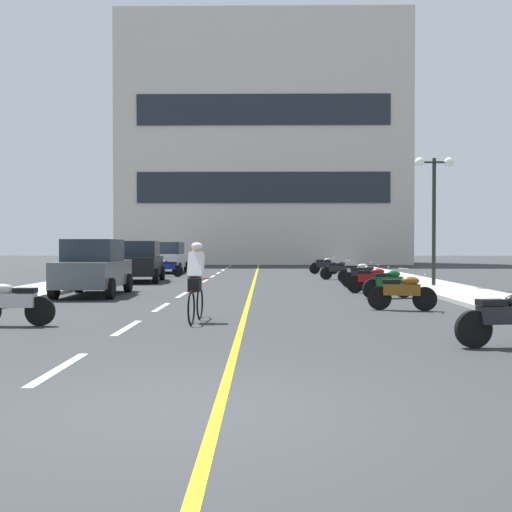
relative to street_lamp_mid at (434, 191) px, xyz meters
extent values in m
plane|color=#2D3033|center=(-7.11, 3.81, -3.68)|extent=(140.00, 140.00, 0.00)
cube|color=#A8A8A3|center=(-14.31, 6.81, -3.62)|extent=(2.40, 72.00, 0.12)
cube|color=#A8A8A3|center=(0.09, 6.81, -3.62)|extent=(2.40, 72.00, 0.12)
cube|color=silver|center=(-9.11, -15.19, -3.67)|extent=(0.14, 2.20, 0.01)
cube|color=silver|center=(-9.11, -11.19, -3.67)|extent=(0.14, 2.20, 0.01)
cube|color=silver|center=(-9.11, -7.19, -3.67)|extent=(0.14, 2.20, 0.01)
cube|color=silver|center=(-9.11, -3.19, -3.67)|extent=(0.14, 2.20, 0.01)
cube|color=silver|center=(-9.11, 0.81, -3.67)|extent=(0.14, 2.20, 0.01)
cube|color=silver|center=(-9.11, 4.81, -3.67)|extent=(0.14, 2.20, 0.01)
cube|color=silver|center=(-9.11, 8.81, -3.67)|extent=(0.14, 2.20, 0.01)
cube|color=silver|center=(-9.11, 12.81, -3.67)|extent=(0.14, 2.20, 0.01)
cube|color=silver|center=(-9.11, 16.81, -3.67)|extent=(0.14, 2.20, 0.01)
cube|color=silver|center=(-9.11, 20.81, -3.67)|extent=(0.14, 2.20, 0.01)
cube|color=silver|center=(-9.11, 24.81, -3.67)|extent=(0.14, 2.20, 0.01)
cube|color=silver|center=(-9.11, 28.81, -3.67)|extent=(0.14, 2.20, 0.01)
cube|color=gold|center=(-6.86, 6.81, -3.67)|extent=(0.12, 66.00, 0.01)
cube|color=beige|center=(-6.49, 32.54, 7.09)|extent=(25.12, 9.46, 21.53)
cube|color=#1E232D|center=(-6.49, 27.76, 2.78)|extent=(21.10, 0.10, 2.58)
cube|color=#1E232D|center=(-6.49, 27.76, 9.24)|extent=(21.10, 0.10, 2.58)
cylinder|color=black|center=(0.00, 0.00, -1.16)|extent=(0.14, 0.14, 4.79)
cylinder|color=black|center=(0.00, 0.00, 1.09)|extent=(1.10, 0.08, 0.08)
sphere|color=white|center=(-0.55, 0.00, 1.09)|extent=(0.36, 0.36, 0.36)
sphere|color=white|center=(0.55, 0.00, 1.09)|extent=(0.36, 0.36, 0.36)
cylinder|color=black|center=(-12.85, -2.06, -3.36)|extent=(0.24, 0.65, 0.64)
cylinder|color=black|center=(-11.15, -2.01, -3.36)|extent=(0.24, 0.65, 0.64)
cylinder|color=black|center=(-12.76, -4.86, -3.36)|extent=(0.24, 0.65, 0.64)
cylinder|color=black|center=(-11.06, -4.81, -3.36)|extent=(0.24, 0.65, 0.64)
cube|color=#4C5156|center=(-11.95, -3.43, -2.96)|extent=(1.83, 4.25, 0.80)
cube|color=#1E2833|center=(-11.95, -3.43, -2.21)|extent=(1.63, 2.25, 0.70)
cylinder|color=black|center=(-12.91, 5.35, -3.36)|extent=(0.26, 0.65, 0.64)
cylinder|color=black|center=(-11.22, 5.47, -3.36)|extent=(0.26, 0.65, 0.64)
cylinder|color=black|center=(-12.71, 2.56, -3.36)|extent=(0.26, 0.65, 0.64)
cylinder|color=black|center=(-11.02, 2.68, -3.36)|extent=(0.26, 0.65, 0.64)
cube|color=black|center=(-11.96, 4.02, -2.96)|extent=(1.99, 4.31, 0.80)
cube|color=#1E2833|center=(-11.96, 4.02, -2.21)|extent=(1.71, 2.30, 0.70)
cylinder|color=black|center=(-12.92, 14.43, -3.36)|extent=(0.23, 0.64, 0.64)
cylinder|color=black|center=(-11.22, 14.40, -3.36)|extent=(0.23, 0.64, 0.64)
cylinder|color=black|center=(-12.96, 11.63, -3.36)|extent=(0.23, 0.64, 0.64)
cylinder|color=black|center=(-11.26, 11.60, -3.36)|extent=(0.23, 0.64, 0.64)
cube|color=#B7B7BC|center=(-12.09, 13.02, -2.96)|extent=(1.77, 4.23, 0.80)
cube|color=#1E2833|center=(-12.09, 13.02, -2.21)|extent=(1.60, 2.23, 0.70)
cylinder|color=black|center=(-3.10, -13.50, -3.38)|extent=(0.61, 0.20, 0.60)
cube|color=black|center=(-2.56, -13.41, -3.16)|extent=(0.93, 0.42, 0.28)
cube|color=black|center=(-2.81, -13.45, -2.96)|extent=(0.47, 0.31, 0.10)
cylinder|color=black|center=(-10.93, -10.96, -3.38)|extent=(0.60, 0.11, 0.60)
cube|color=#B2B2B7|center=(-11.48, -10.95, -3.16)|extent=(0.90, 0.29, 0.28)
ellipsoid|color=#B2B2B7|center=(-11.68, -10.95, -2.94)|extent=(0.44, 0.24, 0.22)
cube|color=black|center=(-11.23, -10.95, -2.96)|extent=(0.44, 0.24, 0.10)
cylinder|color=black|center=(-2.44, -8.02, -3.38)|extent=(0.61, 0.24, 0.60)
cylinder|color=black|center=(-3.51, -7.77, -3.38)|extent=(0.61, 0.24, 0.60)
cube|color=brown|center=(-2.97, -7.90, -3.16)|extent=(0.94, 0.48, 0.28)
ellipsoid|color=brown|center=(-2.78, -7.94, -2.94)|extent=(0.48, 0.34, 0.22)
cube|color=black|center=(-3.22, -7.84, -2.96)|extent=(0.48, 0.34, 0.10)
cylinder|color=silver|center=(-2.44, -8.02, -2.78)|extent=(0.17, 0.59, 0.03)
cylinder|color=black|center=(-2.08, -4.18, -3.38)|extent=(0.60, 0.28, 0.60)
cylinder|color=black|center=(-3.13, -4.51, -3.38)|extent=(0.60, 0.28, 0.60)
cube|color=#0C4C19|center=(-2.61, -4.34, -3.16)|extent=(0.94, 0.54, 0.28)
ellipsoid|color=#0C4C19|center=(-2.42, -4.28, -2.94)|extent=(0.49, 0.36, 0.22)
cube|color=black|center=(-2.84, -4.42, -2.96)|extent=(0.49, 0.36, 0.10)
cylinder|color=silver|center=(-2.08, -4.18, -2.78)|extent=(0.21, 0.58, 0.03)
cylinder|color=black|center=(-2.24, -2.61, -3.38)|extent=(0.60, 0.26, 0.60)
cylinder|color=black|center=(-3.30, -2.31, -3.38)|extent=(0.60, 0.26, 0.60)
cube|color=maroon|center=(-2.77, -2.46, -3.16)|extent=(0.94, 0.51, 0.28)
ellipsoid|color=maroon|center=(-2.58, -2.51, -2.94)|extent=(0.49, 0.35, 0.22)
cube|color=black|center=(-3.01, -2.39, -2.96)|extent=(0.49, 0.35, 0.10)
cylinder|color=silver|center=(-2.24, -2.61, -2.78)|extent=(0.19, 0.59, 0.03)
cylinder|color=black|center=(-2.12, -0.06, -3.38)|extent=(0.60, 0.29, 0.60)
cylinder|color=black|center=(-3.15, 0.30, -3.38)|extent=(0.60, 0.29, 0.60)
cube|color=black|center=(-2.64, 0.12, -3.16)|extent=(0.94, 0.56, 0.28)
ellipsoid|color=black|center=(-2.45, 0.05, -2.94)|extent=(0.49, 0.37, 0.22)
cube|color=black|center=(-2.87, 0.20, -2.96)|extent=(0.49, 0.37, 0.10)
cylinder|color=silver|center=(-2.12, -0.06, -2.78)|extent=(0.22, 0.58, 0.03)
cylinder|color=black|center=(-1.90, 2.65, -3.38)|extent=(0.61, 0.17, 0.60)
cylinder|color=black|center=(-2.99, 2.78, -3.38)|extent=(0.61, 0.17, 0.60)
cube|color=#B2B2B7|center=(-2.44, 2.72, -3.16)|extent=(0.93, 0.38, 0.28)
ellipsoid|color=#B2B2B7|center=(-2.25, 2.69, -2.94)|extent=(0.46, 0.29, 0.22)
cube|color=black|center=(-2.69, 2.75, -2.96)|extent=(0.46, 0.29, 0.10)
cylinder|color=silver|center=(-1.90, 2.65, -2.78)|extent=(0.10, 0.60, 0.03)
cylinder|color=black|center=(-2.40, 6.18, -3.38)|extent=(0.61, 0.25, 0.60)
cylinder|color=black|center=(-3.47, 5.89, -3.38)|extent=(0.61, 0.25, 0.60)
cube|color=black|center=(-2.93, 6.04, -3.16)|extent=(0.94, 0.50, 0.28)
ellipsoid|color=black|center=(-2.74, 6.09, -2.94)|extent=(0.49, 0.35, 0.22)
cube|color=black|center=(-3.18, 5.97, -2.96)|extent=(0.49, 0.35, 0.10)
cylinder|color=silver|center=(-2.40, 6.18, -2.78)|extent=(0.19, 0.59, 0.03)
cylinder|color=black|center=(-11.96, 8.64, -3.38)|extent=(0.61, 0.24, 0.60)
cylinder|color=black|center=(-10.89, 8.39, -3.38)|extent=(0.61, 0.24, 0.60)
cube|color=navy|center=(-11.42, 8.52, -3.16)|extent=(0.94, 0.48, 0.28)
ellipsoid|color=navy|center=(-11.62, 8.56, -2.94)|extent=(0.48, 0.34, 0.22)
cube|color=black|center=(-11.18, 8.46, -2.96)|extent=(0.48, 0.34, 0.10)
cylinder|color=silver|center=(-11.96, 8.64, -2.78)|extent=(0.17, 0.59, 0.03)
cylinder|color=black|center=(-2.44, 11.74, -3.38)|extent=(0.61, 0.14, 0.60)
cylinder|color=black|center=(-3.54, 11.66, -3.38)|extent=(0.61, 0.14, 0.60)
cube|color=black|center=(-2.99, 11.70, -3.16)|extent=(0.92, 0.34, 0.28)
ellipsoid|color=black|center=(-2.79, 11.71, -2.94)|extent=(0.46, 0.27, 0.22)
cube|color=black|center=(-3.24, 11.68, -2.96)|extent=(0.46, 0.27, 0.10)
cylinder|color=silver|center=(-2.44, 11.74, -2.78)|extent=(0.07, 0.60, 0.03)
cylinder|color=black|center=(-2.24, 13.54, -3.38)|extent=(0.61, 0.16, 0.60)
cylinder|color=black|center=(-3.33, 13.65, -3.38)|extent=(0.61, 0.16, 0.60)
cube|color=#B2B2B7|center=(-2.79, 13.59, -3.16)|extent=(0.92, 0.37, 0.28)
ellipsoid|color=#B2B2B7|center=(-2.59, 13.57, -2.94)|extent=(0.46, 0.28, 0.22)
cube|color=black|center=(-3.03, 13.62, -2.96)|extent=(0.46, 0.28, 0.10)
cylinder|color=silver|center=(-2.24, 13.54, -2.78)|extent=(0.09, 0.60, 0.03)
torus|color=black|center=(-7.84, -9.63, -3.34)|extent=(0.08, 0.72, 0.72)
torus|color=black|center=(-7.91, -10.68, -3.34)|extent=(0.08, 0.72, 0.72)
cylinder|color=red|center=(-7.88, -10.18, -3.04)|extent=(0.10, 0.95, 0.04)
cube|color=black|center=(-7.89, -10.33, -2.82)|extent=(0.11, 0.21, 0.06)
cylinder|color=red|center=(-7.85, -9.73, -2.79)|extent=(0.42, 0.06, 0.03)
cube|color=black|center=(-7.88, -10.28, -2.89)|extent=(0.26, 0.37, 0.28)
cube|color=white|center=(-7.87, -10.13, -2.49)|extent=(0.35, 0.47, 0.61)
sphere|color=tan|center=(-7.87, -10.00, -2.14)|extent=(0.20, 0.20, 0.20)
ellipsoid|color=white|center=(-7.87, -10.00, -2.07)|extent=(0.24, 0.26, 0.16)
camera|label=1|loc=(-6.41, -23.17, -2.05)|focal=42.92mm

